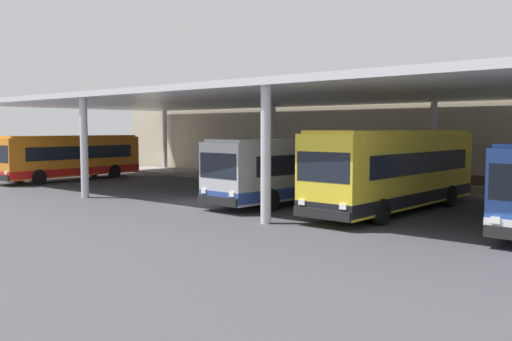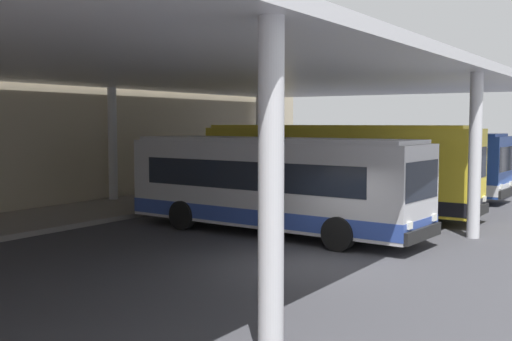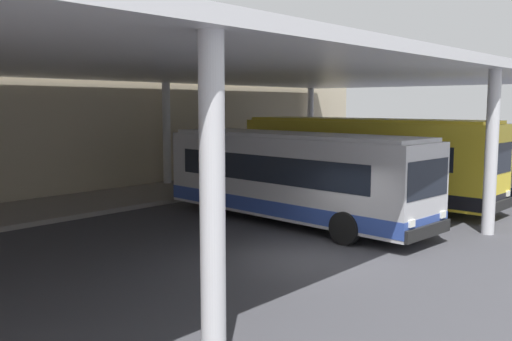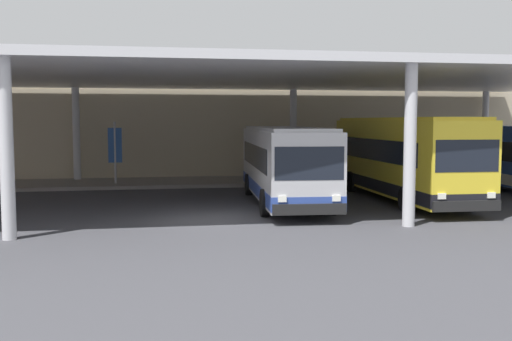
# 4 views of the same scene
# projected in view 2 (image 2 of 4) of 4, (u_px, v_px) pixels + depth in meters

# --- Properties ---
(ground_plane) EXTENTS (200.00, 200.00, 0.00)m
(ground_plane) POSITION_uv_depth(u_px,v_px,m) (313.00, 265.00, 16.26)
(ground_plane) COLOR #3D3D42
(platform_kerb) EXTENTS (42.00, 4.50, 0.18)m
(platform_kerb) POSITION_uv_depth(u_px,v_px,m) (23.00, 222.00, 22.61)
(platform_kerb) COLOR gray
(platform_kerb) RESTS_ON ground
(canopy_shelter) EXTENTS (40.00, 17.00, 5.55)m
(canopy_shelter) POSITION_uv_depth(u_px,v_px,m) (151.00, 68.00, 18.83)
(canopy_shelter) COLOR silver
(canopy_shelter) RESTS_ON ground
(bus_second_bay) EXTENTS (3.22, 10.67, 3.17)m
(bus_second_bay) POSITION_uv_depth(u_px,v_px,m) (271.00, 184.00, 20.74)
(bus_second_bay) COLOR #B7B7BC
(bus_second_bay) RESTS_ON ground
(bus_middle_bay) EXTENTS (2.89, 11.38, 3.57)m
(bus_middle_bay) POSITION_uv_depth(u_px,v_px,m) (335.00, 168.00, 25.22)
(bus_middle_bay) COLOR yellow
(bus_middle_bay) RESTS_ON ground
(bus_far_bay) EXTENTS (2.94, 10.60, 3.17)m
(bus_far_bay) POSITION_uv_depth(u_px,v_px,m) (395.00, 164.00, 30.96)
(bus_far_bay) COLOR #284CA8
(bus_far_bay) RESTS_ON ground
(bench_waiting) EXTENTS (1.80, 0.45, 0.92)m
(bench_waiting) POSITION_uv_depth(u_px,v_px,m) (184.00, 185.00, 30.28)
(bench_waiting) COLOR brown
(bench_waiting) RESTS_ON platform_kerb
(trash_bin) EXTENTS (0.52, 0.52, 0.98)m
(trash_bin) POSITION_uv_depth(u_px,v_px,m) (156.00, 190.00, 27.98)
(trash_bin) COLOR #33383D
(trash_bin) RESTS_ON platform_kerb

